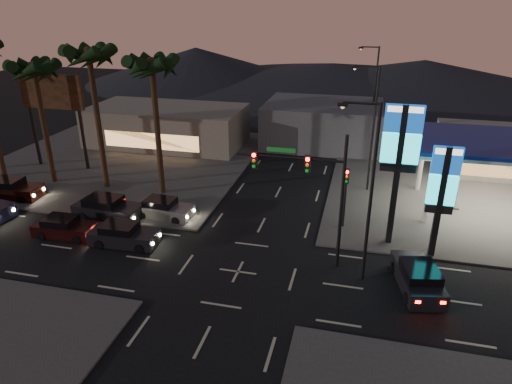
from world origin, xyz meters
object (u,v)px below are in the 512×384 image
(car_lane_b_front, at_px, (163,209))
(suv_station, at_px, (418,277))
(pylon_sign_tall, at_px, (400,148))
(car_lane_a_mid, at_px, (64,228))
(car_lane_b_rear, at_px, (10,189))
(traffic_signal_mast, at_px, (311,181))
(gas_station, at_px, (506,146))
(car_lane_a_front, at_px, (124,235))
(pylon_sign_short, at_px, (443,186))
(car_lane_b_mid, at_px, (108,209))

(car_lane_b_front, relative_size, suv_station, 0.91)
(pylon_sign_tall, bearing_deg, car_lane_b_front, 179.80)
(pylon_sign_tall, xyz_separation_m, car_lane_a_mid, (-20.80, -4.11, -5.77))
(car_lane_a_mid, bearing_deg, car_lane_b_rear, 150.76)
(traffic_signal_mast, bearing_deg, suv_station, -11.48)
(car_lane_b_rear, relative_size, suv_station, 1.04)
(suv_station, bearing_deg, gas_station, 61.52)
(pylon_sign_tall, xyz_separation_m, car_lane_a_front, (-16.44, -4.18, -5.73))
(pylon_sign_short, bearing_deg, pylon_sign_tall, 158.20)
(pylon_sign_tall, bearing_deg, traffic_signal_mast, -143.48)
(car_lane_a_front, relative_size, car_lane_b_rear, 0.90)
(car_lane_b_front, bearing_deg, car_lane_b_rear, 178.87)
(car_lane_a_mid, height_order, car_lane_b_mid, car_lane_b_mid)
(car_lane_a_front, distance_m, car_lane_a_mid, 4.36)
(car_lane_a_front, distance_m, suv_station, 17.84)
(car_lane_b_front, bearing_deg, car_lane_a_mid, -141.19)
(pylon_sign_short, distance_m, suv_station, 5.57)
(pylon_sign_short, bearing_deg, car_lane_b_rear, 177.59)
(car_lane_a_front, bearing_deg, gas_station, 24.03)
(pylon_sign_tall, height_order, car_lane_b_rear, pylon_sign_tall)
(car_lane_b_rear, bearing_deg, car_lane_a_mid, -29.24)
(car_lane_b_front, height_order, suv_station, suv_station)
(car_lane_b_mid, bearing_deg, suv_station, -10.09)
(car_lane_a_front, height_order, car_lane_b_rear, car_lane_b_rear)
(car_lane_b_mid, relative_size, car_lane_b_rear, 1.01)
(traffic_signal_mast, bearing_deg, car_lane_b_mid, 170.50)
(gas_station, height_order, car_lane_b_mid, gas_station)
(pylon_sign_tall, height_order, car_lane_a_mid, pylon_sign_tall)
(car_lane_b_front, bearing_deg, pylon_sign_short, -3.33)
(gas_station, distance_m, traffic_signal_mast, 15.82)
(car_lane_a_mid, distance_m, car_lane_b_rear, 9.06)
(car_lane_b_mid, xyz_separation_m, car_lane_b_rear, (-9.31, 1.37, -0.01))
(pylon_sign_tall, height_order, car_lane_a_front, pylon_sign_tall)
(pylon_sign_short, xyz_separation_m, car_lane_b_front, (-18.12, 1.05, -4.01))
(gas_station, distance_m, car_lane_b_mid, 28.27)
(traffic_signal_mast, bearing_deg, car_lane_a_front, -176.75)
(car_lane_a_front, bearing_deg, pylon_sign_tall, 14.25)
(traffic_signal_mast, bearing_deg, car_lane_b_front, 161.86)
(car_lane_a_front, bearing_deg, car_lane_b_front, 79.06)
(car_lane_a_mid, xyz_separation_m, suv_station, (22.19, -0.65, 0.08))
(gas_station, height_order, traffic_signal_mast, traffic_signal_mast)
(traffic_signal_mast, relative_size, car_lane_a_mid, 1.91)
(gas_station, distance_m, car_lane_a_mid, 30.55)
(car_lane_b_mid, distance_m, car_lane_b_rear, 9.41)
(pylon_sign_tall, distance_m, car_lane_b_front, 16.65)
(gas_station, relative_size, traffic_signal_mast, 1.53)
(traffic_signal_mast, height_order, suv_station, traffic_signal_mast)
(gas_station, distance_m, car_lane_b_front, 24.41)
(pylon_sign_short, distance_m, car_lane_a_mid, 23.85)
(traffic_signal_mast, relative_size, car_lane_b_rear, 1.61)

